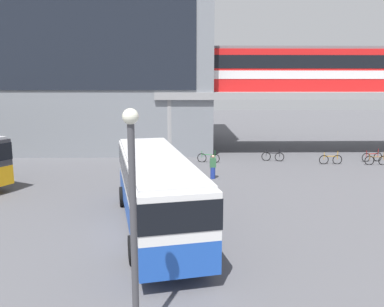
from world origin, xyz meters
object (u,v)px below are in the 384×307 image
(station_building, at_px, (61,39))
(bicycle_black, at_px, (273,157))
(bicycle_red, at_px, (372,157))
(train, at_px, (296,69))
(bicycle_brown, at_px, (376,160))
(bus_main, at_px, (156,184))
(bicycle_green, at_px, (208,158))
(bicycle_orange, at_px, (331,160))
(pedestrian_walking_across, at_px, (213,168))

(station_building, bearing_deg, bicycle_black, -25.96)
(station_building, height_order, bicycle_red, station_building)
(train, xyz_separation_m, bicycle_brown, (4.80, -6.21, -7.00))
(bus_main, xyz_separation_m, bicycle_brown, (15.88, 12.82, -1.63))
(train, relative_size, bicycle_black, 12.00)
(bicycle_green, height_order, bicycle_brown, same)
(bus_main, distance_m, bicycle_black, 16.78)
(bicycle_orange, relative_size, bicycle_green, 1.02)
(bicycle_green, relative_size, bicycle_black, 0.99)
(bus_main, distance_m, bicycle_red, 21.52)
(train, bearing_deg, bus_main, -120.22)
(bicycle_orange, bearing_deg, bus_main, -133.48)
(train, distance_m, bus_main, 22.68)
(bicycle_orange, bearing_deg, bicycle_green, 175.04)
(bicycle_green, height_order, bicycle_black, same)
(bicycle_orange, height_order, bicycle_brown, same)
(bus_main, distance_m, bicycle_green, 14.43)
(bus_main, xyz_separation_m, bicycle_black, (8.32, 14.48, -1.63))
(bicycle_green, bearing_deg, bicycle_orange, -4.96)
(bicycle_orange, distance_m, pedestrian_walking_across, 10.38)
(station_building, height_order, bicycle_black, station_building)
(pedestrian_walking_across, bearing_deg, bicycle_red, 22.12)
(bicycle_black, relative_size, pedestrian_walking_across, 1.12)
(bicycle_orange, relative_size, bicycle_red, 1.01)
(station_building, xyz_separation_m, pedestrian_walking_across, (13.93, -14.99, -9.61))
(bicycle_black, bearing_deg, pedestrian_walking_across, -132.64)
(train, height_order, bicycle_brown, train)
(bicycle_black, xyz_separation_m, bicycle_brown, (7.57, -1.65, 0.00))
(pedestrian_walking_across, bearing_deg, bus_main, -109.36)
(bicycle_red, bearing_deg, bicycle_green, -179.46)
(train, distance_m, pedestrian_walking_across, 14.57)
(bicycle_brown, bearing_deg, bicycle_orange, 173.96)
(train, xyz_separation_m, bicycle_black, (-2.77, -4.56, -7.00))
(station_building, distance_m, bicycle_red, 30.37)
(bicycle_brown, relative_size, pedestrian_walking_across, 1.14)
(bicycle_black, bearing_deg, bicycle_brown, -12.33)
(bus_main, relative_size, bicycle_black, 6.43)
(bicycle_black, relative_size, bicycle_brown, 0.98)
(bicycle_green, bearing_deg, bicycle_black, 5.30)
(pedestrian_walking_across, bearing_deg, bicycle_orange, 24.94)
(bicycle_orange, relative_size, bicycle_brown, 1.00)
(train, relative_size, bicycle_brown, 11.80)
(bicycle_orange, bearing_deg, pedestrian_walking_across, -155.06)
(bus_main, xyz_separation_m, bicycle_orange, (12.50, 13.18, -1.63))
(station_building, distance_m, train, 22.64)
(bicycle_brown, xyz_separation_m, pedestrian_walking_across, (-12.79, -4.02, 0.38))
(station_building, relative_size, bus_main, 2.56)
(station_building, xyz_separation_m, bicycle_orange, (23.34, -10.62, -9.98))
(station_building, bearing_deg, bicycle_brown, -22.33)
(station_building, relative_size, bicycle_red, 16.37)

